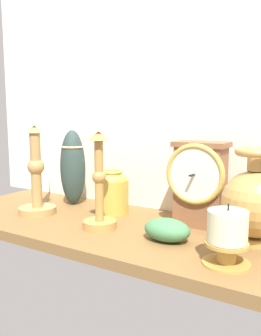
% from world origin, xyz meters
% --- Properties ---
extents(ground_plane, '(1.00, 0.36, 0.02)m').
position_xyz_m(ground_plane, '(0.00, 0.00, -0.01)').
color(ground_plane, brown).
extents(back_wall, '(1.20, 0.02, 0.65)m').
position_xyz_m(back_wall, '(0.00, 0.18, 0.33)').
color(back_wall, white).
rests_on(back_wall, ground_plane).
extents(mantel_clock, '(0.14, 0.10, 0.20)m').
position_xyz_m(mantel_clock, '(0.16, 0.09, 0.11)').
color(mantel_clock, brown).
rests_on(mantel_clock, ground_plane).
extents(candlestick_tall_left, '(0.08, 0.08, 0.40)m').
position_xyz_m(candlestick_tall_left, '(-0.03, -0.05, 0.15)').
color(candlestick_tall_left, '#B68343').
rests_on(candlestick_tall_left, ground_plane).
extents(candlestick_tall_center, '(0.10, 0.10, 0.43)m').
position_xyz_m(candlestick_tall_center, '(-0.24, -0.03, 0.12)').
color(candlestick_tall_center, '#A8834C').
rests_on(candlestick_tall_center, ground_plane).
extents(brass_vase_bulbous, '(0.14, 0.14, 0.20)m').
position_xyz_m(brass_vase_bulbous, '(0.30, 0.04, 0.09)').
color(brass_vase_bulbous, '#B78A47').
rests_on(brass_vase_bulbous, ground_plane).
extents(brass_vase_jar, '(0.09, 0.09, 0.12)m').
position_xyz_m(brass_vase_jar, '(-0.08, 0.08, 0.06)').
color(brass_vase_jar, gold).
rests_on(brass_vase_jar, ground_plane).
extents(pillar_candle_front, '(0.09, 0.09, 0.11)m').
position_xyz_m(pillar_candle_front, '(0.29, -0.09, 0.05)').
color(pillar_candle_front, '#B2893E').
rests_on(pillar_candle_front, ground_plane).
extents(tall_ceramic_vase, '(0.07, 0.07, 0.22)m').
position_xyz_m(tall_ceramic_vase, '(-0.23, 0.09, 0.11)').
color(tall_ceramic_vase, '#2B3E3B').
rests_on(tall_ceramic_vase, ground_plane).
extents(ivy_sprig, '(0.10, 0.07, 0.05)m').
position_xyz_m(ivy_sprig, '(0.15, -0.04, 0.02)').
color(ivy_sprig, '#427C4D').
rests_on(ivy_sprig, ground_plane).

